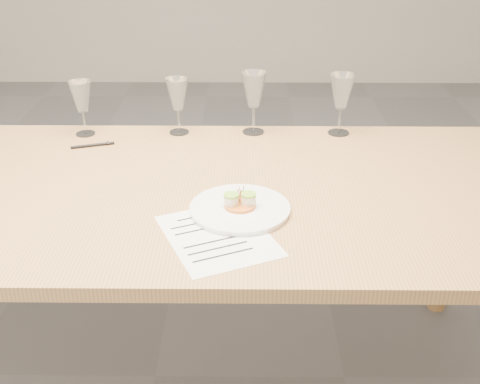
{
  "coord_description": "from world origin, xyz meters",
  "views": [
    {
      "loc": [
        0.31,
        -1.58,
        1.55
      ],
      "look_at": [
        0.3,
        -0.13,
        0.8
      ],
      "focal_mm": 45.0,
      "sensor_mm": 36.0,
      "label": 1
    }
  ],
  "objects_px": {
    "dinner_plate": "(240,208)",
    "wine_glass_1": "(81,98)",
    "wine_glass_2": "(177,95)",
    "wine_glass_4": "(342,93)",
    "ballpoint_pen": "(93,145)",
    "wine_glass_3": "(254,91)",
    "dining_table": "(141,207)",
    "recipe_sheet": "(218,236)"
  },
  "relations": [
    {
      "from": "dining_table",
      "to": "wine_glass_4",
      "type": "bearing_deg",
      "value": 33.63
    },
    {
      "from": "ballpoint_pen",
      "to": "wine_glass_2",
      "type": "xyz_separation_m",
      "value": [
        0.28,
        0.13,
        0.13
      ]
    },
    {
      "from": "wine_glass_1",
      "to": "wine_glass_2",
      "type": "relative_size",
      "value": 0.98
    },
    {
      "from": "dining_table",
      "to": "ballpoint_pen",
      "type": "xyz_separation_m",
      "value": [
        -0.2,
        0.3,
        0.07
      ]
    },
    {
      "from": "dining_table",
      "to": "wine_glass_3",
      "type": "distance_m",
      "value": 0.6
    },
    {
      "from": "dining_table",
      "to": "wine_glass_4",
      "type": "distance_m",
      "value": 0.81
    },
    {
      "from": "wine_glass_2",
      "to": "wine_glass_4",
      "type": "relative_size",
      "value": 0.92
    },
    {
      "from": "wine_glass_1",
      "to": "dining_table",
      "type": "bearing_deg",
      "value": -58.23
    },
    {
      "from": "dinner_plate",
      "to": "wine_glass_4",
      "type": "height_order",
      "value": "wine_glass_4"
    },
    {
      "from": "recipe_sheet",
      "to": "wine_glass_2",
      "type": "bearing_deg",
      "value": 79.51
    },
    {
      "from": "recipe_sheet",
      "to": "wine_glass_2",
      "type": "height_order",
      "value": "wine_glass_2"
    },
    {
      "from": "dinner_plate",
      "to": "wine_glass_1",
      "type": "bearing_deg",
      "value": 134.78
    },
    {
      "from": "wine_glass_3",
      "to": "wine_glass_4",
      "type": "distance_m",
      "value": 0.31
    },
    {
      "from": "wine_glass_2",
      "to": "wine_glass_1",
      "type": "bearing_deg",
      "value": -176.88
    },
    {
      "from": "ballpoint_pen",
      "to": "wine_glass_3",
      "type": "xyz_separation_m",
      "value": [
        0.55,
        0.14,
        0.15
      ]
    },
    {
      "from": "dinner_plate",
      "to": "recipe_sheet",
      "type": "bearing_deg",
      "value": -113.44
    },
    {
      "from": "dining_table",
      "to": "wine_glass_1",
      "type": "xyz_separation_m",
      "value": [
        -0.26,
        0.41,
        0.2
      ]
    },
    {
      "from": "wine_glass_4",
      "to": "recipe_sheet",
      "type": "bearing_deg",
      "value": -119.66
    },
    {
      "from": "ballpoint_pen",
      "to": "wine_glass_3",
      "type": "relative_size",
      "value": 0.65
    },
    {
      "from": "dinner_plate",
      "to": "ballpoint_pen",
      "type": "bearing_deg",
      "value": 138.39
    },
    {
      "from": "dinner_plate",
      "to": "wine_glass_1",
      "type": "height_order",
      "value": "wine_glass_1"
    },
    {
      "from": "dining_table",
      "to": "ballpoint_pen",
      "type": "bearing_deg",
      "value": 124.2
    },
    {
      "from": "dinner_plate",
      "to": "wine_glass_4",
      "type": "relative_size",
      "value": 1.27
    },
    {
      "from": "recipe_sheet",
      "to": "wine_glass_2",
      "type": "xyz_separation_m",
      "value": [
        -0.17,
        0.71,
        0.14
      ]
    },
    {
      "from": "dinner_plate",
      "to": "ballpoint_pen",
      "type": "distance_m",
      "value": 0.68
    },
    {
      "from": "wine_glass_3",
      "to": "wine_glass_1",
      "type": "bearing_deg",
      "value": -177.62
    },
    {
      "from": "wine_glass_3",
      "to": "wine_glass_4",
      "type": "relative_size",
      "value": 1.02
    },
    {
      "from": "dining_table",
      "to": "recipe_sheet",
      "type": "distance_m",
      "value": 0.38
    },
    {
      "from": "dinner_plate",
      "to": "wine_glass_3",
      "type": "relative_size",
      "value": 1.25
    },
    {
      "from": "ballpoint_pen",
      "to": "wine_glass_4",
      "type": "xyz_separation_m",
      "value": [
        0.85,
        0.13,
        0.15
      ]
    },
    {
      "from": "dinner_plate",
      "to": "wine_glass_4",
      "type": "distance_m",
      "value": 0.69
    },
    {
      "from": "dining_table",
      "to": "dinner_plate",
      "type": "height_order",
      "value": "dinner_plate"
    },
    {
      "from": "dining_table",
      "to": "wine_glass_1",
      "type": "bearing_deg",
      "value": 121.77
    },
    {
      "from": "wine_glass_1",
      "to": "wine_glass_4",
      "type": "bearing_deg",
      "value": 1.11
    },
    {
      "from": "dining_table",
      "to": "dinner_plate",
      "type": "distance_m",
      "value": 0.34
    },
    {
      "from": "wine_glass_1",
      "to": "wine_glass_3",
      "type": "relative_size",
      "value": 0.88
    },
    {
      "from": "wine_glass_1",
      "to": "recipe_sheet",
      "type": "bearing_deg",
      "value": -53.96
    },
    {
      "from": "wine_glass_1",
      "to": "wine_glass_4",
      "type": "distance_m",
      "value": 0.91
    },
    {
      "from": "wine_glass_1",
      "to": "wine_glass_4",
      "type": "height_order",
      "value": "wine_glass_4"
    },
    {
      "from": "ballpoint_pen",
      "to": "wine_glass_3",
      "type": "distance_m",
      "value": 0.58
    },
    {
      "from": "wine_glass_2",
      "to": "dining_table",
      "type": "bearing_deg",
      "value": -100.06
    },
    {
      "from": "recipe_sheet",
      "to": "wine_glass_4",
      "type": "height_order",
      "value": "wine_glass_4"
    }
  ]
}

